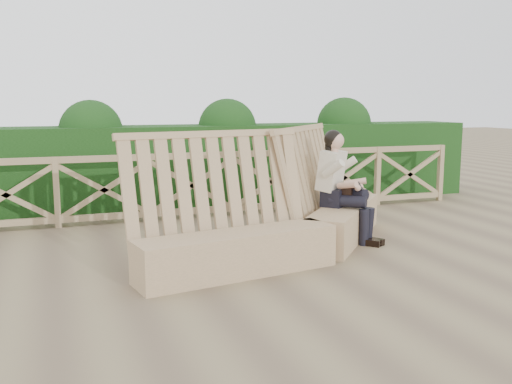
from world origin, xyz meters
name	(u,v)px	position (x,y,z in m)	size (l,w,h in m)	color
ground	(268,277)	(0.00, 0.00, 0.00)	(60.00, 60.00, 0.00)	brown
bench	(292,222)	(0.65, 0.83, 0.41)	(4.16, 2.75, 1.62)	#927853
woman	(340,182)	(1.56, 1.25, 0.83)	(0.82, 0.94, 1.55)	black
guardrail	(192,185)	(0.00, 3.50, 0.55)	(10.10, 0.09, 1.10)	olive
hedge	(176,166)	(0.00, 4.70, 0.75)	(12.00, 1.20, 1.50)	black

